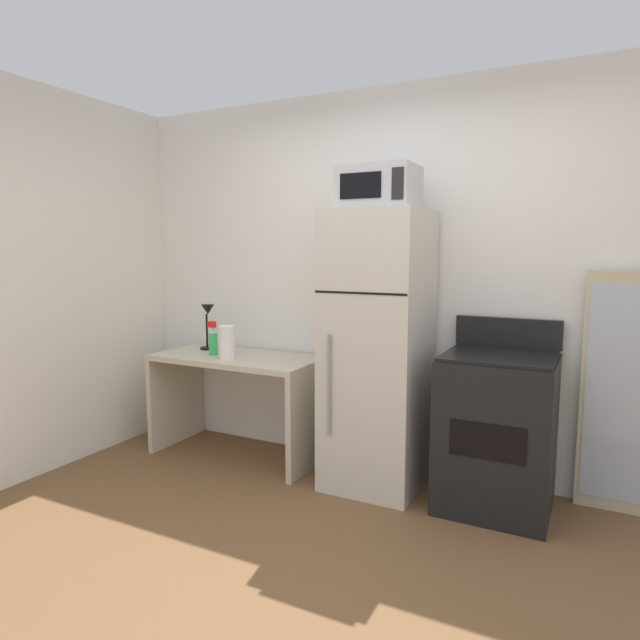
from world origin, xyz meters
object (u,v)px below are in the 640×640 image
Objects in this scene: microwave at (379,188)px; leaning_mirror at (622,394)px; paper_towel_roll at (227,343)px; spray_bottle at (213,342)px; oven_range at (497,430)px; desk_lamp at (208,319)px; refrigerator at (378,350)px; desk at (238,385)px.

microwave is 0.33× the size of leaning_mirror.
microwave is at bearing 6.67° from paper_towel_roll.
leaning_mirror is at bearing 6.85° from spray_bottle.
oven_range is at bearing -158.32° from leaning_mirror.
refrigerator is at bearing -3.57° from desk_lamp.
microwave is 1.85m from leaning_mirror.
desk_lamp is at bearing -176.44° from leaning_mirror.
refrigerator reaches higher than leaning_mirror.
desk_lamp is at bearing 146.35° from paper_towel_roll.
desk is 0.37m from spray_bottle.
leaning_mirror is at bearing 3.56° from desk_lamp.
desk is 2.50m from leaning_mirror.
desk_lamp is 1.47× the size of paper_towel_roll.
refrigerator reaches higher than desk_lamp.
spray_bottle is at bearing -178.17° from oven_range.
desk is 1.84m from oven_range.
spray_bottle is 1.04× the size of paper_towel_roll.
oven_range is at bearing -2.10° from desk_lamp.
leaning_mirror is (2.82, 0.18, -0.29)m from desk_lamp.
paper_towel_roll is (0.19, -0.09, 0.02)m from spray_bottle.
spray_bottle is at bearing -177.52° from refrigerator.
paper_towel_roll is at bearing -172.22° from refrigerator.
microwave reaches higher than paper_towel_roll.
microwave is at bearing -4.42° from desk_lamp.
oven_range is 0.79× the size of leaning_mirror.
microwave reaches higher than desk.
desk is 1.75m from microwave.
leaning_mirror reaches higher than oven_range.
oven_range reaches higher than paper_towel_roll.
leaning_mirror is (2.66, 0.32, -0.15)m from spray_bottle.
oven_range is (0.75, 0.01, -0.41)m from refrigerator.
leaning_mirror is (1.39, 0.26, -0.18)m from refrigerator.
desk is 0.37m from paper_towel_roll.
oven_range is at bearing 0.72° from refrigerator.
microwave is at bearing -1.39° from desk.
desk is 0.70× the size of refrigerator.
desk is 1.15m from refrigerator.
paper_towel_roll is at bearing -25.37° from spray_bottle.
oven_range is at bearing 4.90° from paper_towel_roll.
oven_range is 0.73m from leaning_mirror.
spray_bottle is at bearing -178.48° from microwave.
paper_towel_roll reaches higher than desk.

